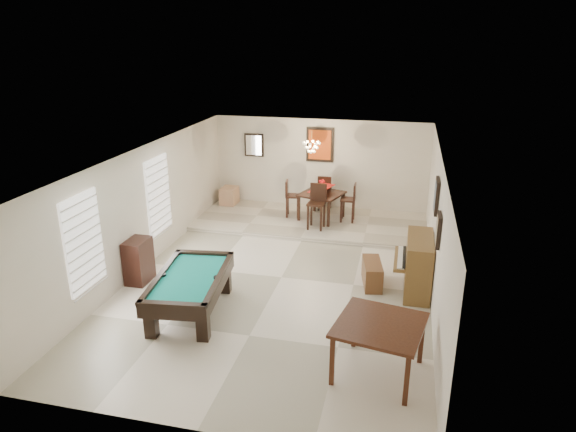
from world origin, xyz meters
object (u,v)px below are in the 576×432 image
at_px(square_table, 378,348).
at_px(chandelier, 312,143).
at_px(flower_vase, 322,184).
at_px(corner_bench, 229,196).
at_px(dining_chair_south, 316,207).
at_px(apothecary_chest, 139,261).
at_px(pool_table, 191,295).
at_px(dining_chair_north, 325,192).
at_px(upright_piano, 412,264).
at_px(dining_chair_east, 348,202).
at_px(dining_table, 321,204).
at_px(dining_chair_west, 293,199).
at_px(piano_bench, 372,273).

xyz_separation_m(square_table, chandelier, (-2.16, 5.96, 1.78)).
bearing_deg(flower_vase, corner_bench, 167.14).
height_order(dining_chair_south, corner_bench, dining_chair_south).
xyz_separation_m(apothecary_chest, chandelier, (2.78, 4.02, 1.75)).
height_order(pool_table, dining_chair_north, dining_chair_north).
bearing_deg(dining_chair_south, pool_table, -104.61).
relative_size(dining_chair_north, chandelier, 1.66).
bearing_deg(dining_chair_south, square_table, -66.56).
relative_size(upright_piano, dining_chair_east, 1.31).
distance_m(dining_table, dining_chair_west, 0.78).
distance_m(dining_chair_west, chandelier, 1.69).
height_order(pool_table, chandelier, chandelier).
bearing_deg(upright_piano, dining_chair_west, 132.66).
height_order(pool_table, apothecary_chest, apothecary_chest).
bearing_deg(dining_chair_west, dining_chair_north, -52.99).
xyz_separation_m(dining_table, dining_chair_south, (-0.00, -0.75, 0.15)).
bearing_deg(dining_chair_north, dining_table, 90.15).
relative_size(pool_table, dining_chair_north, 2.13).
distance_m(dining_chair_south, dining_chair_west, 1.10).
relative_size(corner_bench, chandelier, 0.91).
bearing_deg(square_table, chandelier, 109.89).
bearing_deg(dining_chair_east, corner_bench, -102.33).
relative_size(pool_table, corner_bench, 3.91).
height_order(piano_bench, apothecary_chest, apothecary_chest).
distance_m(pool_table, corner_bench, 5.96).
relative_size(pool_table, apothecary_chest, 2.34).
distance_m(square_table, corner_bench, 8.30).
bearing_deg(dining_chair_west, apothecary_chest, 144.31).
relative_size(pool_table, upright_piano, 1.59).
height_order(dining_table, dining_chair_north, dining_chair_north).
height_order(apothecary_chest, chandelier, chandelier).
bearing_deg(dining_chair_west, piano_bench, -152.35).
distance_m(apothecary_chest, corner_bench, 4.90).
xyz_separation_m(upright_piano, flower_vase, (-2.36, 3.39, 0.52)).
distance_m(flower_vase, dining_chair_south, 0.85).
height_order(flower_vase, dining_chair_west, flower_vase).
relative_size(piano_bench, flower_vase, 3.47).
height_order(dining_chair_east, corner_bench, dining_chair_east).
xyz_separation_m(upright_piano, piano_bench, (-0.75, 0.07, -0.31)).
distance_m(apothecary_chest, dining_chair_north, 5.84).
height_order(square_table, dining_chair_north, dining_chair_north).
height_order(dining_chair_north, chandelier, chandelier).
bearing_deg(dining_table, piano_bench, -64.17).
xyz_separation_m(dining_chair_north, chandelier, (-0.22, -0.99, 1.58)).
height_order(square_table, flower_vase, flower_vase).
relative_size(pool_table, flower_vase, 8.39).
bearing_deg(flower_vase, dining_table, 0.00).
xyz_separation_m(dining_chair_south, dining_chair_north, (-0.03, 1.51, -0.07)).
bearing_deg(pool_table, apothecary_chest, 141.77).
xyz_separation_m(flower_vase, dining_chair_east, (0.70, -0.03, -0.45)).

